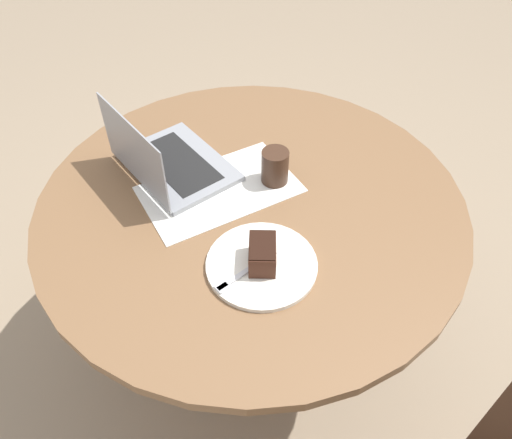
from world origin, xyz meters
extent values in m
plane|color=gray|center=(0.00, 0.00, 0.00)|extent=(12.00, 12.00, 0.00)
cylinder|color=brown|center=(0.00, 0.00, 0.01)|extent=(0.44, 0.44, 0.02)
cylinder|color=brown|center=(0.00, 0.00, 0.36)|extent=(0.12, 0.12, 0.69)
cylinder|color=brown|center=(0.00, 0.00, 0.72)|extent=(1.14, 1.14, 0.03)
cube|color=white|center=(0.05, -0.08, 0.74)|extent=(0.43, 0.27, 0.00)
cylinder|color=silver|center=(0.10, 0.20, 0.74)|extent=(0.26, 0.26, 0.01)
cube|color=#472619|center=(0.10, 0.20, 0.78)|extent=(0.10, 0.11, 0.06)
cube|color=black|center=(0.10, 0.20, 0.81)|extent=(0.10, 0.11, 0.00)
cube|color=silver|center=(0.14, 0.21, 0.75)|extent=(0.17, 0.03, 0.00)
cube|color=silver|center=(0.22, 0.21, 0.75)|extent=(0.03, 0.03, 0.00)
cylinder|color=#3D2619|center=(-0.09, -0.03, 0.79)|extent=(0.07, 0.07, 0.10)
cube|color=gray|center=(0.10, -0.22, 0.75)|extent=(0.26, 0.34, 0.02)
cube|color=black|center=(0.10, -0.22, 0.76)|extent=(0.16, 0.28, 0.00)
cube|color=gray|center=(0.22, -0.21, 0.85)|extent=(0.03, 0.32, 0.20)
cube|color=black|center=(0.22, -0.21, 0.85)|extent=(0.03, 0.30, 0.18)
camera|label=1|loc=(0.52, 0.81, 1.65)|focal=35.00mm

